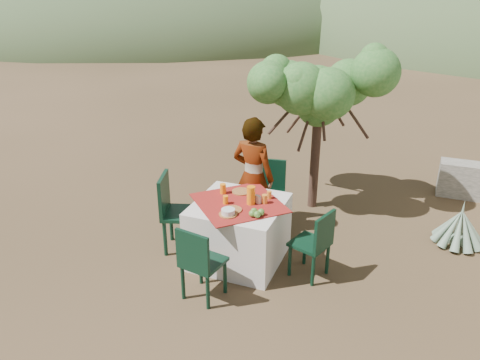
{
  "coord_description": "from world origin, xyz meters",
  "views": [
    {
      "loc": [
        1.88,
        -4.11,
        3.17
      ],
      "look_at": [
        -0.08,
        0.84,
        0.86
      ],
      "focal_mm": 35.0,
      "sensor_mm": 36.0,
      "label": 1
    }
  ],
  "objects_px": {
    "chair_near": "(199,261)",
    "shrub_tree": "(325,97)",
    "chair_right": "(316,242)",
    "juice_pitcher": "(251,195)",
    "table": "(239,231)",
    "chair_far": "(269,190)",
    "chair_left": "(175,209)",
    "agave": "(459,228)",
    "person": "(253,177)"
  },
  "relations": [
    {
      "from": "chair_right",
      "to": "person",
      "type": "height_order",
      "value": "person"
    },
    {
      "from": "table",
      "to": "chair_far",
      "type": "height_order",
      "value": "chair_far"
    },
    {
      "from": "shrub_tree",
      "to": "person",
      "type": "bearing_deg",
      "value": -119.1
    },
    {
      "from": "person",
      "to": "chair_right",
      "type": "bearing_deg",
      "value": 154.32
    },
    {
      "from": "table",
      "to": "chair_right",
      "type": "relative_size",
      "value": 1.56
    },
    {
      "from": "table",
      "to": "chair_near",
      "type": "xyz_separation_m",
      "value": [
        -0.09,
        -0.89,
        0.1
      ]
    },
    {
      "from": "shrub_tree",
      "to": "agave",
      "type": "xyz_separation_m",
      "value": [
        1.94,
        -0.46,
        -1.42
      ]
    },
    {
      "from": "chair_left",
      "to": "juice_pitcher",
      "type": "distance_m",
      "value": 1.03
    },
    {
      "from": "chair_far",
      "to": "shrub_tree",
      "type": "distance_m",
      "value": 1.5
    },
    {
      "from": "table",
      "to": "juice_pitcher",
      "type": "relative_size",
      "value": 5.99
    },
    {
      "from": "chair_left",
      "to": "chair_right",
      "type": "distance_m",
      "value": 1.77
    },
    {
      "from": "chair_right",
      "to": "shrub_tree",
      "type": "distance_m",
      "value": 2.24
    },
    {
      "from": "chair_left",
      "to": "chair_right",
      "type": "relative_size",
      "value": 1.19
    },
    {
      "from": "chair_left",
      "to": "agave",
      "type": "bearing_deg",
      "value": -84.66
    },
    {
      "from": "chair_far",
      "to": "chair_right",
      "type": "relative_size",
      "value": 1.09
    },
    {
      "from": "chair_far",
      "to": "chair_near",
      "type": "relative_size",
      "value": 1.06
    },
    {
      "from": "person",
      "to": "juice_pitcher",
      "type": "relative_size",
      "value": 7.39
    },
    {
      "from": "chair_far",
      "to": "person",
      "type": "height_order",
      "value": "person"
    },
    {
      "from": "chair_far",
      "to": "table",
      "type": "bearing_deg",
      "value": -101.34
    },
    {
      "from": "shrub_tree",
      "to": "table",
      "type": "bearing_deg",
      "value": -107.16
    },
    {
      "from": "shrub_tree",
      "to": "juice_pitcher",
      "type": "height_order",
      "value": "shrub_tree"
    },
    {
      "from": "chair_near",
      "to": "shrub_tree",
      "type": "height_order",
      "value": "shrub_tree"
    },
    {
      "from": "chair_left",
      "to": "juice_pitcher",
      "type": "relative_size",
      "value": 4.57
    },
    {
      "from": "table",
      "to": "shrub_tree",
      "type": "relative_size",
      "value": 0.62
    },
    {
      "from": "shrub_tree",
      "to": "chair_left",
      "type": "bearing_deg",
      "value": -126.51
    },
    {
      "from": "table",
      "to": "agave",
      "type": "distance_m",
      "value": 2.85
    },
    {
      "from": "chair_left",
      "to": "shrub_tree",
      "type": "bearing_deg",
      "value": -54.23
    },
    {
      "from": "juice_pitcher",
      "to": "agave",
      "type": "bearing_deg",
      "value": 29.51
    },
    {
      "from": "chair_right",
      "to": "shrub_tree",
      "type": "height_order",
      "value": "shrub_tree"
    },
    {
      "from": "shrub_tree",
      "to": "agave",
      "type": "distance_m",
      "value": 2.45
    },
    {
      "from": "table",
      "to": "chair_right",
      "type": "height_order",
      "value": "chair_right"
    },
    {
      "from": "chair_near",
      "to": "shrub_tree",
      "type": "distance_m",
      "value": 3.02
    },
    {
      "from": "chair_left",
      "to": "person",
      "type": "relative_size",
      "value": 0.62
    },
    {
      "from": "person",
      "to": "chair_left",
      "type": "bearing_deg",
      "value": 54.22
    },
    {
      "from": "chair_near",
      "to": "table",
      "type": "bearing_deg",
      "value": -85.68
    },
    {
      "from": "chair_far",
      "to": "chair_left",
      "type": "xyz_separation_m",
      "value": [
        -0.87,
        -1.06,
        0.04
      ]
    },
    {
      "from": "table",
      "to": "chair_near",
      "type": "relative_size",
      "value": 1.51
    },
    {
      "from": "chair_near",
      "to": "chair_left",
      "type": "height_order",
      "value": "chair_left"
    },
    {
      "from": "chair_right",
      "to": "juice_pitcher",
      "type": "bearing_deg",
      "value": -75.83
    },
    {
      "from": "table",
      "to": "person",
      "type": "height_order",
      "value": "person"
    },
    {
      "from": "chair_left",
      "to": "agave",
      "type": "relative_size",
      "value": 1.43
    },
    {
      "from": "person",
      "to": "chair_far",
      "type": "bearing_deg",
      "value": -100.22
    },
    {
      "from": "table",
      "to": "agave",
      "type": "bearing_deg",
      "value": 28.45
    },
    {
      "from": "table",
      "to": "chair_left",
      "type": "bearing_deg",
      "value": -175.75
    },
    {
      "from": "chair_left",
      "to": "table",
      "type": "bearing_deg",
      "value": -103.47
    },
    {
      "from": "chair_far",
      "to": "agave",
      "type": "xyz_separation_m",
      "value": [
        2.46,
        0.36,
        -0.27
      ]
    },
    {
      "from": "chair_left",
      "to": "juice_pitcher",
      "type": "bearing_deg",
      "value": -102.87
    },
    {
      "from": "table",
      "to": "chair_left",
      "type": "xyz_separation_m",
      "value": [
        -0.83,
        -0.06,
        0.17
      ]
    },
    {
      "from": "chair_left",
      "to": "person",
      "type": "distance_m",
      "value": 1.09
    },
    {
      "from": "chair_far",
      "to": "chair_left",
      "type": "height_order",
      "value": "chair_left"
    }
  ]
}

